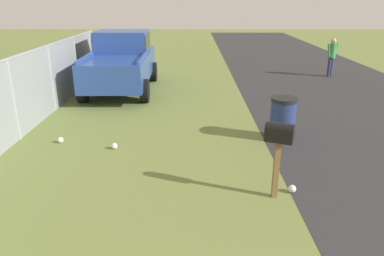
{
  "coord_description": "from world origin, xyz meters",
  "views": [
    {
      "loc": [
        -0.07,
        0.16,
        3.26
      ],
      "look_at": [
        5.49,
        0.17,
        1.25
      ],
      "focal_mm": 34.05,
      "sensor_mm": 36.0,
      "label": 1
    }
  ],
  "objects": [
    {
      "name": "litter_bag_near_hydrant",
      "position": [
        7.54,
        1.94,
        0.07
      ],
      "size": [
        0.14,
        0.14,
        0.14
      ],
      "primitive_type": "sphere",
      "color": "silver",
      "rests_on": "ground"
    },
    {
      "name": "litter_bag_by_mailbox",
      "position": [
        5.6,
        -1.59,
        0.07
      ],
      "size": [
        0.14,
        0.14,
        0.14
      ],
      "primitive_type": "sphere",
      "color": "silver",
      "rests_on": "ground"
    },
    {
      "name": "trash_bin",
      "position": [
        8.16,
        -1.99,
        0.52
      ],
      "size": [
        0.62,
        0.62,
        1.03
      ],
      "color": "navy",
      "rests_on": "ground"
    },
    {
      "name": "pickup_truck",
      "position": [
        13.2,
        2.76,
        1.1
      ],
      "size": [
        4.88,
        2.32,
        2.09
      ],
      "rotation": [
        0.0,
        0.0,
        0.01
      ],
      "color": "#284793",
      "rests_on": "ground"
    },
    {
      "name": "fence_section",
      "position": [
        8.14,
        4.36,
        1.05
      ],
      "size": [
        14.56,
        0.07,
        1.96
      ],
      "color": "#9EA3A8",
      "rests_on": "ground"
    },
    {
      "name": "litter_bag_midfield_a",
      "position": [
        7.91,
        3.29,
        0.07
      ],
      "size": [
        0.14,
        0.14,
        0.14
      ],
      "primitive_type": "sphere",
      "color": "silver",
      "rests_on": "ground"
    },
    {
      "name": "mailbox",
      "position": [
        5.46,
        -1.25,
        1.07
      ],
      "size": [
        0.36,
        0.49,
        1.35
      ],
      "rotation": [
        0.0,
        0.0,
        -0.39
      ],
      "color": "brown",
      "rests_on": "ground"
    },
    {
      "name": "pedestrian",
      "position": [
        15.56,
        -5.76,
        0.93
      ],
      "size": [
        0.3,
        0.53,
        1.61
      ],
      "rotation": [
        0.0,
        0.0,
        3.61
      ],
      "color": "#2D3351",
      "rests_on": "ground"
    }
  ]
}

